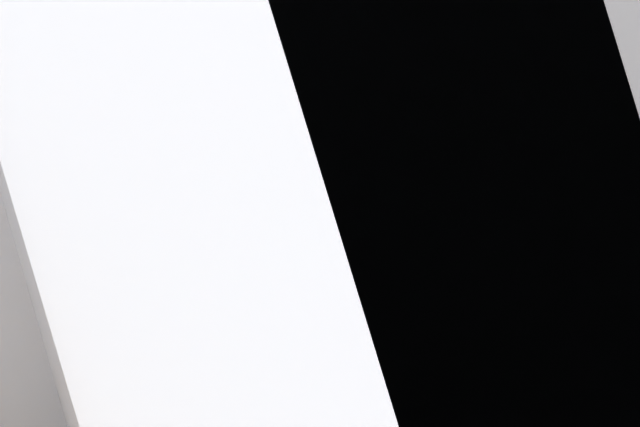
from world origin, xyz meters
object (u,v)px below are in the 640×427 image
(water_bottle, at_px, (456,205))
(book_stack_side, at_px, (427,204))
(keyboard, at_px, (293,238))
(mug, at_px, (158,279))
(book_stack_keyboard_riser, at_px, (294,264))
(laptop, at_px, (298,166))
(desk, at_px, (393,305))
(computer_mouse, at_px, (397,230))
(book_stack_tall, at_px, (308,217))

(water_bottle, bearing_deg, book_stack_side, 138.68)
(keyboard, relative_size, mug, 3.70)
(book_stack_side, height_order, keyboard, book_stack_side)
(book_stack_keyboard_riser, xyz_separation_m, laptop, (0.15, 0.21, 0.24))
(desk, distance_m, book_stack_keyboard_riser, 0.65)
(laptop, relative_size, computer_mouse, 2.97)
(book_stack_tall, relative_size, laptop, 0.85)
(laptop, bearing_deg, book_stack_keyboard_riser, -125.97)
(book_stack_side, distance_m, keyboard, 0.64)
(keyboard, height_order, mug, keyboard)
(keyboard, distance_m, computer_mouse, 0.53)
(desk, xyz_separation_m, laptop, (-0.36, 0.14, 0.65))
(laptop, height_order, keyboard, laptop)
(book_stack_keyboard_riser, relative_size, book_stack_side, 0.98)
(keyboard, xyz_separation_m, computer_mouse, (0.50, 0.07, -0.16))
(desk, distance_m, keyboard, 0.72)
(book_stack_tall, height_order, water_bottle, book_stack_tall)
(computer_mouse, bearing_deg, keyboard, -172.25)
(laptop, bearing_deg, book_stack_side, -17.82)
(desk, xyz_separation_m, water_bottle, (0.21, -0.09, 0.43))
(keyboard, bearing_deg, book_stack_tall, 48.27)
(book_stack_side, bearing_deg, book_stack_keyboard_riser, -175.46)
(book_stack_tall, distance_m, mug, 0.54)
(book_stack_keyboard_riser, height_order, laptop, laptop)
(water_bottle, bearing_deg, computer_mouse, 158.39)
(book_stack_tall, bearing_deg, mug, 173.49)
(book_stack_keyboard_riser, bearing_deg, water_bottle, -1.77)
(desk, xyz_separation_m, computer_mouse, (-0.01, -0.00, 0.35))
(book_stack_keyboard_riser, xyz_separation_m, keyboard, (-0.00, -0.01, 0.10))
(keyboard, height_order, water_bottle, water_bottle)
(book_stack_keyboard_riser, distance_m, mug, 0.44)
(mug, height_order, water_bottle, water_bottle)
(book_stack_keyboard_riser, bearing_deg, computer_mouse, 7.15)
(keyboard, bearing_deg, desk, 10.67)
(book_stack_keyboard_riser, height_order, keyboard, keyboard)
(desk, height_order, book_stack_tall, book_stack_tall)
(book_stack_tall, relative_size, keyboard, 0.63)
(desk, relative_size, book_stack_tall, 5.59)
(book_stack_keyboard_riser, distance_m, laptop, 0.35)
(keyboard, height_order, computer_mouse, keyboard)
(desk, distance_m, computer_mouse, 0.35)
(book_stack_tall, xyz_separation_m, book_stack_keyboard_riser, (-0.15, -0.15, -0.06))
(keyboard, xyz_separation_m, mug, (-0.38, 0.22, -0.13))
(mug, bearing_deg, book_stack_side, -8.98)
(desk, relative_size, keyboard, 3.50)
(laptop, xyz_separation_m, computer_mouse, (0.35, -0.14, -0.30))
(mug, bearing_deg, book_stack_keyboard_riser, -28.94)
(book_stack_tall, height_order, keyboard, book_stack_tall)
(book_stack_keyboard_riser, bearing_deg, book_stack_tall, 44.81)
(desk, relative_size, book_stack_side, 5.83)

